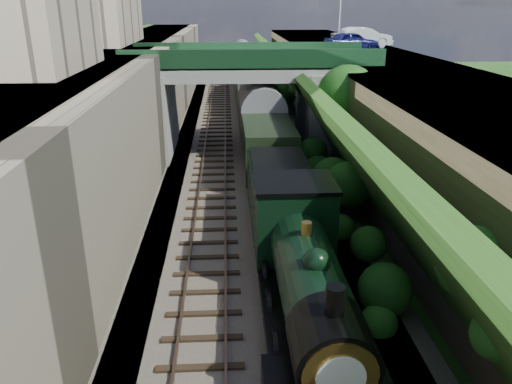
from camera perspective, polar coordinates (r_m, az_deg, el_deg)
trackbed at (r=30.97m, az=-1.15°, el=2.50°), size 10.00×90.00×0.20m
retaining_wall at (r=30.37m, az=-11.73°, el=8.36°), size 1.00×90.00×7.00m
street_plateau_left at (r=31.07m, az=-18.19°, el=8.04°), size 6.00×90.00×7.00m
street_plateau_right at (r=31.94m, az=16.27°, el=7.88°), size 8.00×90.00×6.25m
embankment_slope at (r=29.35m, az=8.75°, el=6.57°), size 4.50×90.00×6.36m
track_left at (r=30.91m, az=-4.86°, el=2.68°), size 2.50×90.00×0.20m
track_right at (r=30.99m, az=1.07°, el=2.80°), size 2.50×90.00×0.20m
road_bridge at (r=33.93m, az=0.15°, el=11.05°), size 16.00×6.40×7.25m
building_far at (r=40.49m, az=-17.90°, el=20.13°), size 5.00×10.00×6.00m
building_near at (r=24.86m, az=-24.25°, el=17.20°), size 4.00×8.00×4.00m
tree at (r=29.72m, az=10.52°, el=10.44°), size 3.60×3.80×6.60m
lamppost at (r=41.26m, az=9.72°, el=20.17°), size 0.87×0.15×6.00m
car_blue at (r=41.53m, az=10.89°, el=16.54°), size 4.68×2.78×1.49m
car_silver at (r=44.73m, az=12.01°, el=16.88°), size 5.44×3.29×1.69m
locomotive at (r=15.63m, az=5.66°, el=-9.75°), size 3.10×10.22×3.83m
tender at (r=22.33m, az=2.80°, el=-0.76°), size 2.70×6.00×3.05m
coach_front at (r=34.22m, az=0.59°, el=7.67°), size 2.90×18.00×3.70m
coach_middle at (r=52.67m, az=-0.83°, el=12.30°), size 2.90×18.00×3.70m
coach_rear at (r=71.31m, az=-1.53°, el=14.52°), size 2.90×18.00×3.70m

